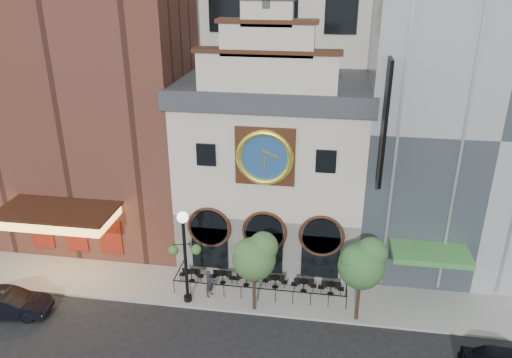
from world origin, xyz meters
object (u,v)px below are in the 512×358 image
Objects in this scene: bistro_2 at (246,279)px; bistro_0 at (192,275)px; bistro_5 at (331,288)px; tree_right at (362,263)px; pedestrian at (209,284)px; lamppost at (185,247)px; tree_left at (255,255)px; bistro_3 at (275,281)px; bistro_1 at (223,277)px; car_left at (8,304)px; bistro_4 at (304,285)px.

bistro_0 is at bearing -178.66° from bistro_2.
tree_right is (1.55, -2.10, 3.34)m from bistro_5.
bistro_5 is 7.52m from pedestrian.
tree_left is (4.17, -0.13, -0.06)m from lamppost.
bistro_2 is at bearing 162.20° from tree_right.
lamppost reaches higher than bistro_0.
bistro_0 and bistro_3 have the same top height.
bistro_2 is 2.51m from pedestrian.
pedestrian is 9.45m from tree_right.
bistro_0 is 1.00× the size of bistro_5.
bistro_3 is at bearing 10.02° from lamppost.
bistro_2 is at bearing -0.92° from bistro_1.
bistro_0 is 10.84m from car_left.
tree_right is (8.95, -0.81, 2.92)m from pedestrian.
lamppost is at bearing -167.09° from bistro_5.
pedestrian is (-7.40, -1.29, 0.42)m from bistro_5.
pedestrian is (1.53, -1.32, 0.42)m from bistro_0.
bistro_1 is at bearing -179.32° from bistro_3.
pedestrian is at bearing -159.28° from bistro_3.
bistro_0 is 7.24m from bistro_4.
tree_right reaches higher than bistro_5.
bistro_1 is 0.33× the size of car_left.
car_left is 0.79× the size of lamppost.
bistro_2 is 3.67m from bistro_4.
bistro_2 is 5.07m from lamppost.
bistro_5 is 0.26× the size of lamppost.
bistro_0 is 11.20m from tree_right.
bistro_5 is (5.36, -0.12, 0.00)m from bistro_2.
bistro_3 is 15.93m from car_left.
pedestrian is at bearing -170.13° from bistro_5.
bistro_4 is 7.93m from lamppost.
bistro_1 is 0.31× the size of tree_left.
lamppost is (-6.92, -2.03, 3.28)m from bistro_4.
lamppost reaches higher than bistro_5.
bistro_3 is (1.85, 0.06, 0.00)m from bistro_2.
bistro_0 is at bearing -178.43° from bistro_3.
bistro_0 is 2.03m from bistro_1.
tree_right is at bearing -17.80° from bistro_2.
bistro_0 is at bearing 73.98° from pedestrian.
pedestrian is at bearing -80.72° from car_left.
car_left is at bearing -169.68° from tree_left.
lamppost is at bearing 179.28° from tree_right.
pedestrian is (11.27, 3.41, 0.25)m from car_left.
bistro_4 is 0.26× the size of lamppost.
tree_left reaches higher than bistro_5.
car_left reaches higher than bistro_3.
bistro_0 is at bearing 168.48° from tree_right.
pedestrian is 0.35× the size of tree_left.
bistro_5 is 4.24m from tree_right.
car_left is at bearing -177.79° from lamppost.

